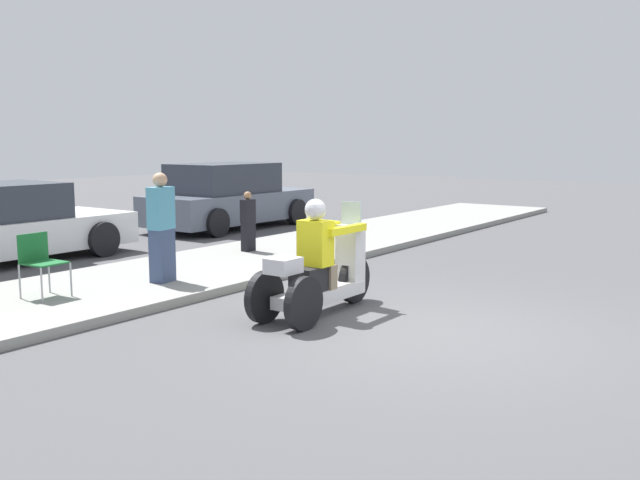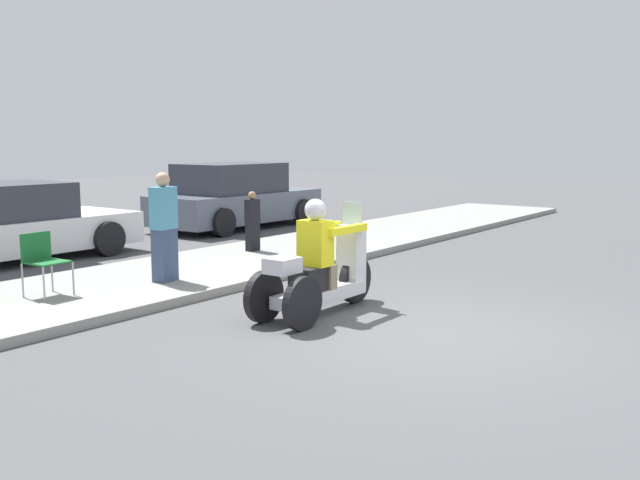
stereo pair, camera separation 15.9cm
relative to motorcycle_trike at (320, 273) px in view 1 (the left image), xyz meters
The scene contains 7 objects.
ground_plane 1.58m from the motorcycle_trike, 88.81° to the right, with size 60.00×60.00×0.00m, color #4C4C4F.
sidewalk_strip 3.14m from the motorcycle_trike, 89.43° to the left, with size 28.00×2.80×0.12m.
motorcycle_trike is the anchor object (origin of this frame).
spectator_far_back 4.43m from the motorcycle_trike, 52.48° to the left, with size 0.26×0.16×1.08m.
spectator_near_curb 2.69m from the motorcycle_trike, 92.79° to the left, with size 0.40×0.28×1.56m.
folding_chair_set_back 3.63m from the motorcycle_trike, 118.23° to the left, with size 0.49×0.49×0.82m.
parked_car_lot_left 8.86m from the motorcycle_trike, 49.85° to the left, with size 4.43×2.02×1.57m.
Camera 1 is at (-7.01, -3.48, 2.15)m, focal length 40.00 mm.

